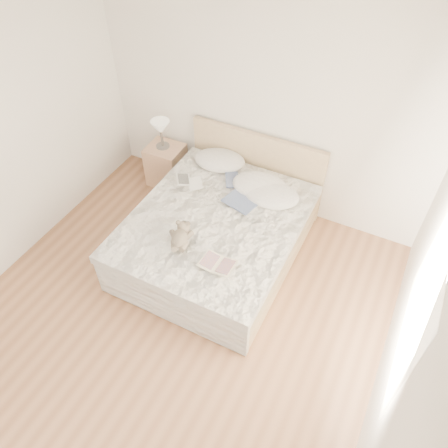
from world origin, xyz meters
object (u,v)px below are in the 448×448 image
(bed, at_px, (219,232))
(nightstand, at_px, (166,165))
(teddy_bear, at_px, (180,242))
(photo_book, at_px, (189,182))
(table_lamp, at_px, (161,129))
(childrens_book, at_px, (218,264))

(bed, height_order, nightstand, bed)
(teddy_bear, bearing_deg, photo_book, 92.53)
(nightstand, relative_size, photo_book, 1.72)
(bed, relative_size, teddy_bear, 7.06)
(photo_book, height_order, teddy_bear, teddy_bear)
(bed, relative_size, table_lamp, 5.70)
(nightstand, bearing_deg, childrens_book, -43.51)
(table_lamp, bearing_deg, photo_book, -36.76)
(nightstand, height_order, photo_book, photo_book)
(nightstand, bearing_deg, table_lamp, 162.35)
(table_lamp, bearing_deg, teddy_bear, -51.77)
(bed, bearing_deg, photo_book, 152.37)
(teddy_bear, bearing_deg, bed, 55.71)
(photo_book, xyz_separation_m, teddy_bear, (0.40, -0.87, 0.02))
(bed, bearing_deg, teddy_bear, -102.34)
(table_lamp, xyz_separation_m, photo_book, (0.70, -0.52, -0.20))
(childrens_book, bearing_deg, table_lamp, 138.17)
(nightstand, distance_m, photo_book, 0.92)
(bed, xyz_separation_m, childrens_book, (0.32, -0.66, 0.32))
(table_lamp, height_order, childrens_book, table_lamp)
(photo_book, distance_m, childrens_book, 1.26)
(nightstand, height_order, childrens_book, childrens_book)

